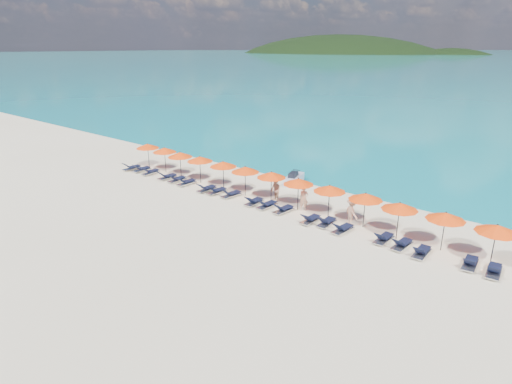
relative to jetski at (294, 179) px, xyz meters
The scene contains 40 objects.
ground 9.40m from the jetski, 82.43° to the right, with size 1400.00×1400.00×0.00m, color beige.
headland_main 610.22m from the jetski, 119.38° to the left, with size 374.00×242.00×126.50m.
headland_small 571.53m from the jetski, 105.12° to the left, with size 162.00×126.00×85.50m.
jetski is the anchor object (origin of this frame).
beachgoer_a 6.02m from the jetski, 48.73° to the right, with size 0.62×0.41×1.70m, color tan.
beachgoer_b 4.58m from the jetski, 71.98° to the right, with size 0.83×0.48×1.72m, color tan.
beachgoer_c 9.10m from the jetski, 31.99° to the right, with size 1.18×0.55×1.83m, color tan.
umbrella_0 13.91m from the jetski, 160.86° to the right, with size 2.10×2.10×2.28m.
umbrella_1 11.68m from the jetski, 156.87° to the right, with size 2.10×2.10×2.28m.
umbrella_2 9.71m from the jetski, 149.94° to the right, with size 2.10×2.10×2.28m.
umbrella_3 7.78m from the jetski, 141.68° to the right, with size 2.10×2.10×2.28m.
umbrella_4 6.01m from the jetski, 126.14° to the right, with size 2.10×2.10×2.28m.
umbrella_5 5.10m from the jetski, 103.58° to the right, with size 2.10×2.10×2.28m.
umbrella_6 4.98m from the jetski, 75.33° to the right, with size 2.10×2.10×2.28m.
umbrella_7 6.08m from the jetski, 52.48° to the right, with size 2.10×2.10×2.28m.
umbrella_8 7.68m from the jetski, 37.73° to the right, with size 2.10×2.10×2.28m.
umbrella_9 9.69m from the jetski, 28.46° to the right, with size 2.10×2.10×2.28m.
umbrella_10 11.79m from the jetski, 24.38° to the right, with size 2.10×2.10×2.28m.
umbrella_11 14.03m from the jetski, 19.72° to the right, with size 2.10×2.10×2.28m.
umbrella_12 16.40m from the jetski, 17.04° to the right, with size 2.10×2.10×2.28m.
lounger_0 14.86m from the jetski, 155.86° to the right, with size 0.65×1.71×0.66m.
lounger_1 13.74m from the jetski, 154.94° to the right, with size 0.62×1.70×0.66m.
lounger_2 12.57m from the jetski, 152.17° to the right, with size 0.76×1.75×0.66m.
lounger_3 10.63m from the jetski, 146.70° to the right, with size 0.73×1.74×0.66m.
lounger_4 9.63m from the jetski, 142.99° to the right, with size 0.69×1.73×0.66m.
lounger_5 8.71m from the jetski, 137.68° to the right, with size 0.64×1.71×0.66m.
lounger_6 7.18m from the jetski, 124.05° to the right, with size 0.64×1.71×0.66m.
lounger_7 6.58m from the jetski, 117.54° to the right, with size 0.74×1.74×0.66m.
lounger_8 5.95m from the jetski, 106.46° to the right, with size 0.78×1.75×0.66m.
lounger_9 5.86m from the jetski, 83.68° to the right, with size 0.74×1.74×0.66m.
lounger_10 6.02m from the jetski, 73.13° to the right, with size 0.71×1.73×0.66m.
lounger_11 6.53m from the jetski, 61.23° to the right, with size 0.75×1.74×0.66m.
lounger_12 8.16m from the jetski, 47.64° to the right, with size 0.66×1.71×0.66m.
lounger_13 8.70m from the jetski, 41.48° to the right, with size 0.71×1.73×0.66m.
lounger_14 9.86m from the jetski, 37.77° to the right, with size 0.78×1.75×0.66m.
lounger_15 11.75m from the jetski, 29.19° to the right, with size 0.67×1.72×0.66m.
lounger_16 12.77m from the jetski, 27.14° to the right, with size 0.71×1.73×0.66m.
lounger_17 13.92m from the jetski, 25.79° to the right, with size 0.68×1.72×0.66m.
lounger_18 15.93m from the jetski, 21.01° to the right, with size 0.79×1.75×0.66m.
lounger_19 16.99m from the jetski, 19.94° to the right, with size 0.79×1.75×0.66m.
Camera 1 is at (17.60, -18.19, 10.67)m, focal length 30.00 mm.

